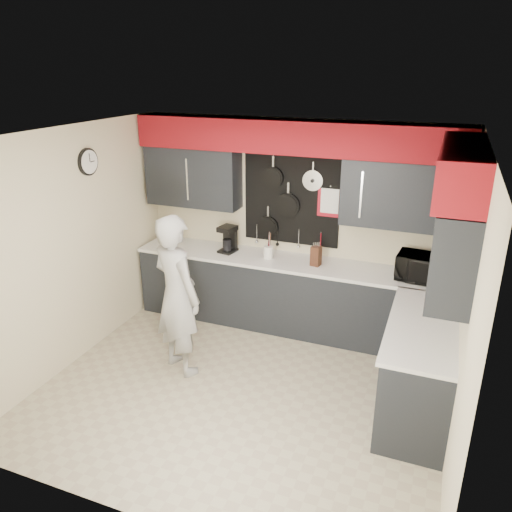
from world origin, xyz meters
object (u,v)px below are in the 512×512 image
at_px(utensil_crock, 268,252).
at_px(knife_block, 316,256).
at_px(coffee_maker, 228,238).
at_px(person, 177,296).
at_px(microwave, 422,268).

bearing_deg(utensil_crock, knife_block, -2.54).
xyz_separation_m(coffee_maker, person, (0.01, -1.36, -0.21)).
bearing_deg(person, utensil_crock, -87.57).
bearing_deg(person, microwave, -126.22).
bearing_deg(knife_block, utensil_crock, -171.85).
xyz_separation_m(knife_block, person, (-1.17, -1.29, -0.15)).
bearing_deg(knife_block, person, -121.36).
bearing_deg(person, coffee_maker, -64.46).
height_order(microwave, utensil_crock, microwave).
relative_size(microwave, utensil_crock, 3.57).
bearing_deg(coffee_maker, utensil_crock, 5.84).
xyz_separation_m(knife_block, coffee_maker, (-1.17, 0.07, 0.06)).
bearing_deg(microwave, knife_block, -174.74).
distance_m(utensil_crock, person, 1.43).
relative_size(microwave, person, 0.30).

